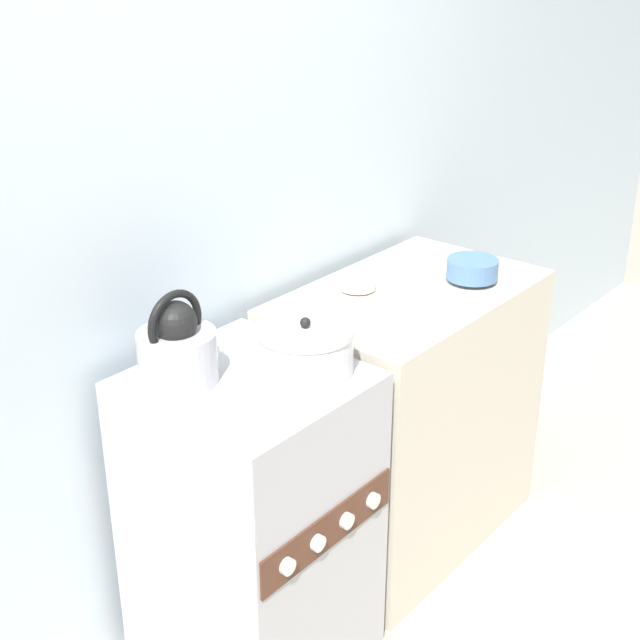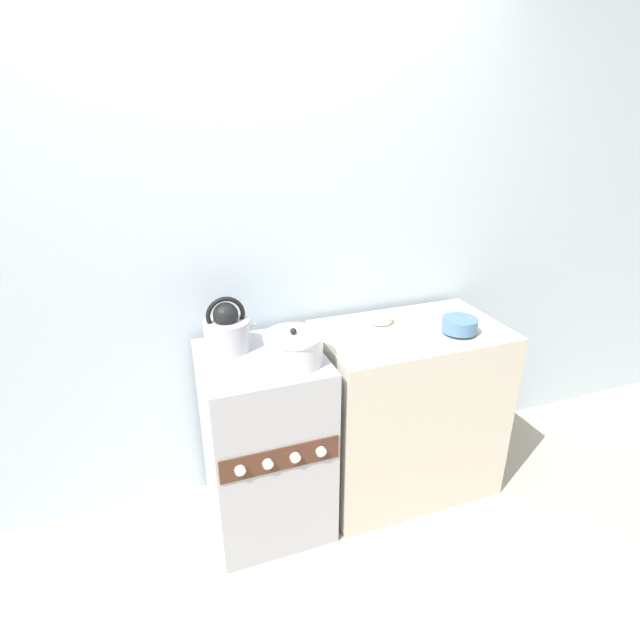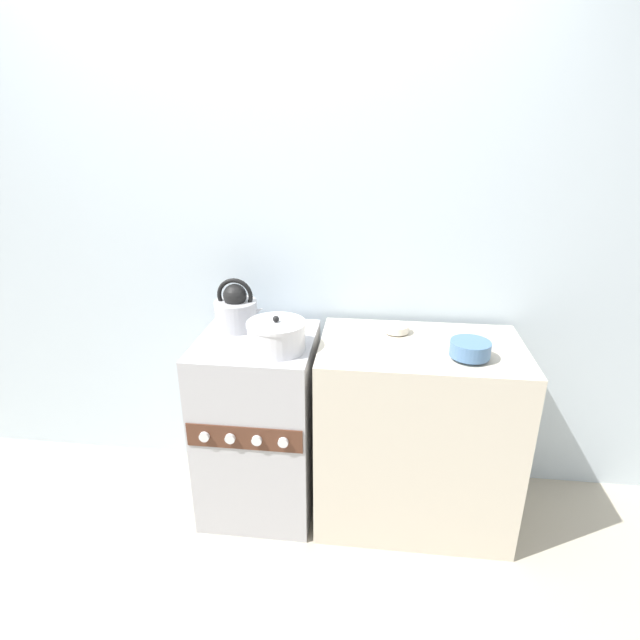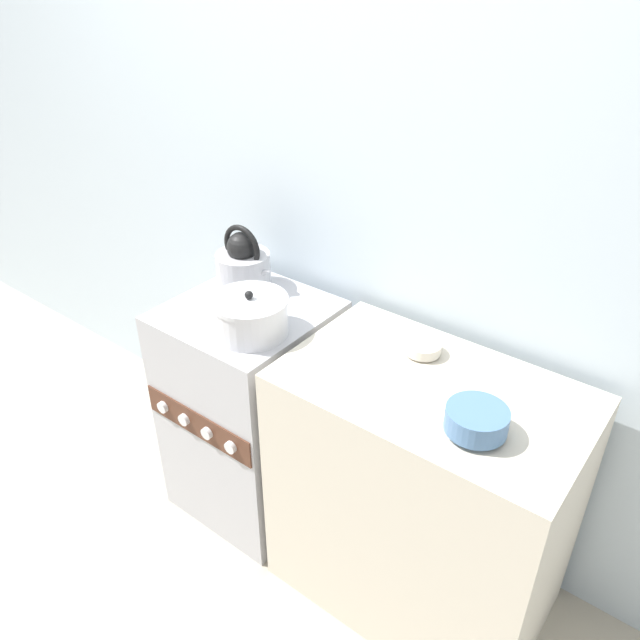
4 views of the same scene
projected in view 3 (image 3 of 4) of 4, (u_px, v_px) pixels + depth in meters
name	position (u px, v px, depth m)	size (l,w,h in m)	color
ground_plane	(251.00, 538.00, 2.32)	(12.00, 12.00, 0.00)	#B2A893
wall_back	(269.00, 244.00, 2.43)	(7.00, 0.06, 2.50)	silver
stove	(260.00, 424.00, 2.41)	(0.53, 0.57, 0.89)	#B2B2B7
counter	(415.00, 433.00, 2.33)	(0.89, 0.55, 0.90)	beige
kettle	(236.00, 310.00, 2.33)	(0.24, 0.20, 0.25)	#B2B2B7
cooking_pot	(277.00, 336.00, 2.12)	(0.25, 0.25, 0.16)	silver
enamel_bowl	(470.00, 349.00, 2.02)	(0.16, 0.16, 0.08)	#4C729E
small_ceramic_bowl	(397.00, 328.00, 2.28)	(0.11, 0.11, 0.04)	beige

